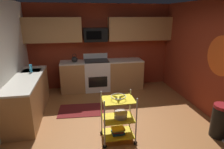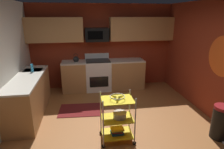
% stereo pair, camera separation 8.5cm
% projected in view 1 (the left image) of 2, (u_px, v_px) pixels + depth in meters
% --- Properties ---
extents(floor, '(4.40, 4.80, 0.04)m').
position_uv_depth(floor, '(115.00, 124.00, 4.18)').
color(floor, '#995B2D').
rests_on(floor, ground).
extents(wall_back, '(4.52, 0.06, 2.60)m').
position_uv_depth(wall_back, '(101.00, 47.00, 6.06)').
color(wall_back, maroon).
rests_on(wall_back, ground).
extents(wall_right, '(0.06, 4.80, 2.60)m').
position_uv_depth(wall_right, '(216.00, 61.00, 4.16)').
color(wall_right, maroon).
rests_on(wall_right, ground).
extents(wall_flower_decal, '(0.00, 0.85, 0.85)m').
position_uv_depth(wall_flower_decal, '(221.00, 56.00, 3.96)').
color(wall_flower_decal, '#E5591E').
extents(counter_run, '(3.46, 2.69, 0.92)m').
position_uv_depth(counter_run, '(74.00, 83.00, 5.28)').
color(counter_run, '#B27F4C').
rests_on(counter_run, ground).
extents(oven_range, '(0.76, 0.65, 1.10)m').
position_uv_depth(oven_range, '(97.00, 75.00, 5.97)').
color(oven_range, white).
rests_on(oven_range, ground).
extents(upper_cabinets, '(4.40, 0.33, 0.70)m').
position_uv_depth(upper_cabinets, '(102.00, 29.00, 5.72)').
color(upper_cabinets, '#B27F4C').
extents(microwave, '(0.70, 0.39, 0.40)m').
position_uv_depth(microwave, '(95.00, 35.00, 5.71)').
color(microwave, black).
extents(rolling_cart, '(0.63, 0.44, 0.91)m').
position_uv_depth(rolling_cart, '(118.00, 118.00, 3.51)').
color(rolling_cart, silver).
rests_on(rolling_cart, ground).
extents(fruit_bowl, '(0.27, 0.27, 0.07)m').
position_uv_depth(fruit_bowl, '(118.00, 97.00, 3.39)').
color(fruit_bowl, silver).
rests_on(fruit_bowl, rolling_cart).
extents(mixing_bowl_large, '(0.25, 0.25, 0.11)m').
position_uv_depth(mixing_bowl_large, '(121.00, 115.00, 3.50)').
color(mixing_bowl_large, silver).
rests_on(mixing_bowl_large, rolling_cart).
extents(book_stack, '(0.25, 0.20, 0.12)m').
position_uv_depth(book_stack, '(118.00, 131.00, 3.59)').
color(book_stack, '#1E4C8C').
rests_on(book_stack, rolling_cart).
extents(kettle, '(0.21, 0.18, 0.26)m').
position_uv_depth(kettle, '(75.00, 59.00, 5.70)').
color(kettle, black).
rests_on(kettle, counter_run).
extents(dish_soap_bottle, '(0.06, 0.06, 0.20)m').
position_uv_depth(dish_soap_bottle, '(31.00, 68.00, 4.64)').
color(dish_soap_bottle, '#2D8CBF').
rests_on(dish_soap_bottle, counter_run).
extents(trash_can, '(0.34, 0.42, 0.66)m').
position_uv_depth(trash_can, '(221.00, 121.00, 3.65)').
color(trash_can, black).
rests_on(trash_can, ground).
extents(floor_rug, '(1.14, 0.77, 0.01)m').
position_uv_depth(floor_rug, '(81.00, 110.00, 4.74)').
color(floor_rug, maroon).
rests_on(floor_rug, ground).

